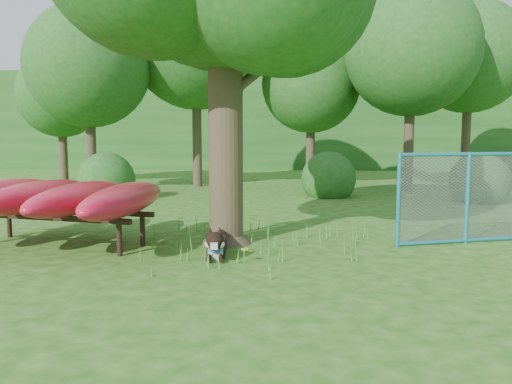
{
  "coord_description": "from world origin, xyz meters",
  "views": [
    {
      "loc": [
        0.9,
        -7.61,
        1.98
      ],
      "look_at": [
        0.2,
        1.2,
        1.0
      ],
      "focal_mm": 35.0,
      "sensor_mm": 36.0,
      "label": 1
    }
  ],
  "objects": [
    {
      "name": "wooded_hillside",
      "position": [
        0.0,
        28.0,
        3.0
      ],
      "size": [
        80.0,
        12.0,
        6.0
      ],
      "primitive_type": "cube",
      "color": "#1B501A",
      "rests_on": "ground"
    },
    {
      "name": "fence_section",
      "position": [
        4.09,
        1.85,
        0.85
      ],
      "size": [
        2.79,
        0.98,
        2.83
      ],
      "rotation": [
        0.0,
        0.0,
        0.32
      ],
      "color": "teal",
      "rests_on": "ground"
    },
    {
      "name": "bg_tree_f",
      "position": [
        -9.0,
        13.0,
        3.73
      ],
      "size": [
        3.6,
        3.6,
        5.55
      ],
      "color": "#382E1E",
      "rests_on": "ground"
    },
    {
      "name": "kayak_rack",
      "position": [
        -3.38,
        1.02,
        0.9
      ],
      "size": [
        3.69,
        3.95,
        1.17
      ],
      "rotation": [
        0.0,
        0.0,
        -0.2
      ],
      "color": "black",
      "rests_on": "ground"
    },
    {
      "name": "bg_tree_a",
      "position": [
        -6.5,
        10.0,
        4.48
      ],
      "size": [
        4.4,
        4.4,
        6.7
      ],
      "color": "#382E1E",
      "rests_on": "ground"
    },
    {
      "name": "shrub_left",
      "position": [
        -5.0,
        7.5,
        0.0
      ],
      "size": [
        1.8,
        1.8,
        1.8
      ],
      "primitive_type": "sphere",
      "color": "#1B501A",
      "rests_on": "ground"
    },
    {
      "name": "bg_tree_d",
      "position": [
        5.0,
        11.0,
        5.08
      ],
      "size": [
        4.8,
        4.8,
        7.5
      ],
      "color": "#382E1E",
      "rests_on": "ground"
    },
    {
      "name": "shrub_mid",
      "position": [
        2.0,
        9.0,
        0.0
      ],
      "size": [
        1.8,
        1.8,
        1.8
      ],
      "primitive_type": "sphere",
      "color": "#1B501A",
      "rests_on": "ground"
    },
    {
      "name": "bg_tree_b",
      "position": [
        -3.0,
        12.0,
        5.61
      ],
      "size": [
        5.2,
        5.2,
        8.22
      ],
      "color": "#382E1E",
      "rests_on": "ground"
    },
    {
      "name": "bg_tree_c",
      "position": [
        1.5,
        13.0,
        4.11
      ],
      "size": [
        4.0,
        4.0,
        6.12
      ],
      "color": "#382E1E",
      "rests_on": "ground"
    },
    {
      "name": "husky_dog",
      "position": [
        -0.4,
        0.43,
        0.2
      ],
      "size": [
        0.4,
        1.28,
        0.57
      ],
      "rotation": [
        0.0,
        0.0,
        0.1
      ],
      "color": "black",
      "rests_on": "ground"
    },
    {
      "name": "ground",
      "position": [
        0.0,
        0.0,
        0.0
      ],
      "size": [
        80.0,
        80.0,
        0.0
      ],
      "primitive_type": "plane",
      "color": "#205010",
      "rests_on": "ground"
    },
    {
      "name": "wildflower_clump",
      "position": [
        0.11,
        0.04,
        0.2
      ],
      "size": [
        0.12,
        0.12,
        0.25
      ],
      "rotation": [
        0.0,
        0.0,
        -0.41
      ],
      "color": "#47902F",
      "rests_on": "ground"
    },
    {
      "name": "wooden_post",
      "position": [
        -0.44,
        2.13,
        0.68
      ],
      "size": [
        0.35,
        0.14,
        1.29
      ],
      "rotation": [
        0.0,
        0.0,
        -0.22
      ],
      "color": "#63584A",
      "rests_on": "ground"
    },
    {
      "name": "bg_tree_e",
      "position": [
        8.0,
        14.0,
        5.23
      ],
      "size": [
        4.6,
        4.6,
        7.55
      ],
      "color": "#382E1E",
      "rests_on": "ground"
    },
    {
      "name": "shrub_right",
      "position": [
        6.5,
        8.0,
        0.0
      ],
      "size": [
        1.8,
        1.8,
        1.8
      ],
      "primitive_type": "sphere",
      "color": "#1B501A",
      "rests_on": "ground"
    }
  ]
}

